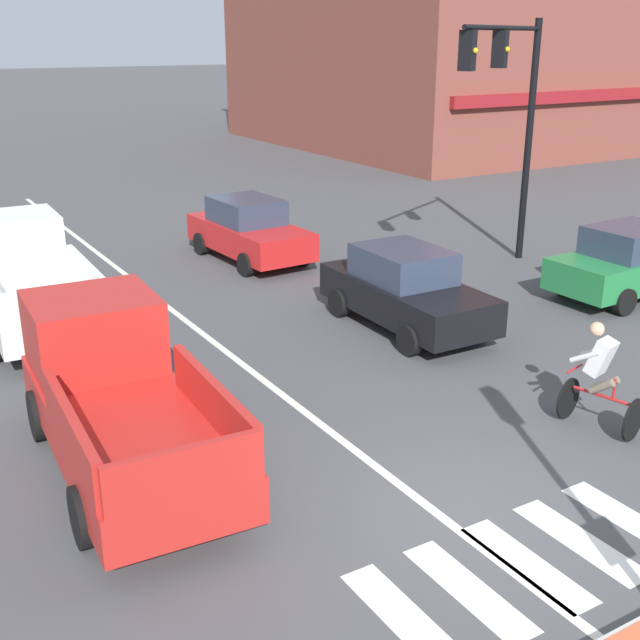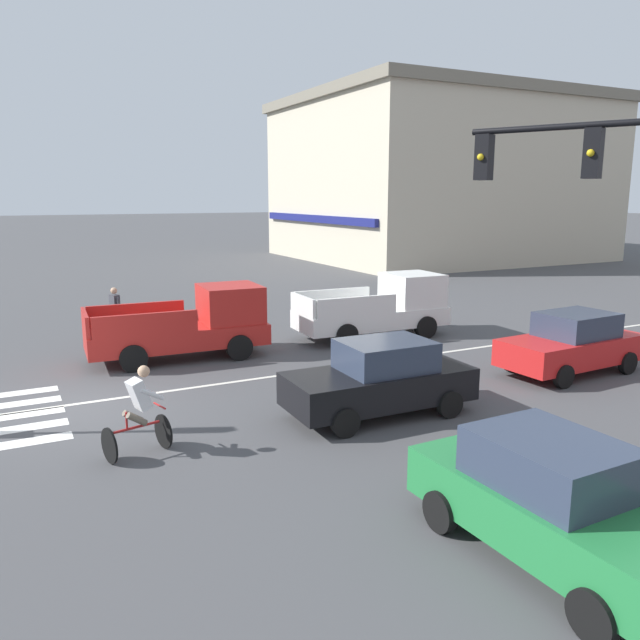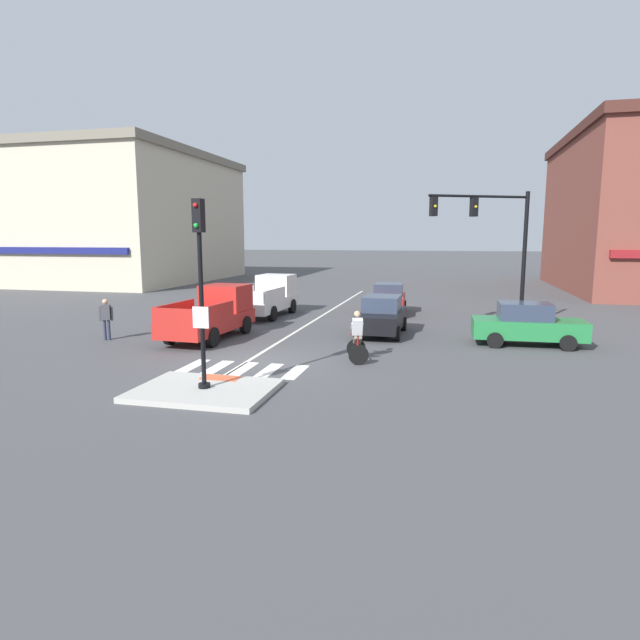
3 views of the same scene
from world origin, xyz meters
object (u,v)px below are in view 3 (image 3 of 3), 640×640
at_px(traffic_light_mast, 495,234).
at_px(car_green_cross_right, 527,324).
at_px(car_red_eastbound_far, 388,299).
at_px(car_black_eastbound_mid, 382,316).
at_px(signal_pole, 200,277).
at_px(pedestrian_at_curb_left, 106,316).
at_px(cyclist, 357,335).
at_px(pickup_truck_red_westbound_near, 214,314).
at_px(pickup_truck_white_westbound_far, 269,297).

distance_m(traffic_light_mast, car_green_cross_right, 4.75).
bearing_deg(car_red_eastbound_far, car_black_eastbound_mid, -86.18).
bearing_deg(car_red_eastbound_far, signal_pole, -100.81).
bearing_deg(pedestrian_at_curb_left, cyclist, -6.82).
relative_size(traffic_light_mast, pickup_truck_red_westbound_near, 1.17).
height_order(traffic_light_mast, car_red_eastbound_far, traffic_light_mast).
relative_size(car_green_cross_right, car_red_eastbound_far, 0.99).
bearing_deg(pickup_truck_white_westbound_far, car_red_eastbound_far, 18.80).
bearing_deg(pickup_truck_white_westbound_far, cyclist, -55.90).
relative_size(car_black_eastbound_mid, pickup_truck_red_westbound_near, 0.80).
height_order(car_red_eastbound_far, cyclist, cyclist).
relative_size(car_black_eastbound_mid, cyclist, 2.46).
distance_m(car_green_cross_right, pedestrian_at_curb_left, 16.56).
xyz_separation_m(signal_pole, car_red_eastbound_far, (3.07, 16.10, -2.30)).
xyz_separation_m(car_red_eastbound_far, pickup_truck_white_westbound_far, (-6.09, -2.07, 0.17)).
xyz_separation_m(signal_pole, pedestrian_at_curb_left, (-7.12, 5.91, -2.13)).
bearing_deg(pedestrian_at_curb_left, car_black_eastbound_mid, 19.94).
relative_size(traffic_light_mast, cyclist, 3.62).
xyz_separation_m(signal_pole, cyclist, (3.32, 4.66, -2.24)).
distance_m(pickup_truck_red_westbound_near, cyclist, 7.10).
height_order(traffic_light_mast, pickup_truck_red_westbound_near, traffic_light_mast).
bearing_deg(car_black_eastbound_mid, car_red_eastbound_far, 93.82).
height_order(car_green_cross_right, pickup_truck_red_westbound_near, pickup_truck_red_westbound_near).
distance_m(traffic_light_mast, car_black_eastbound_mid, 6.10).
bearing_deg(car_green_cross_right, car_black_eastbound_mid, 170.31).
bearing_deg(car_green_cross_right, car_red_eastbound_far, 129.92).
relative_size(traffic_light_mast, pickup_truck_white_westbound_far, 1.18).
xyz_separation_m(traffic_light_mast, car_green_cross_right, (1.11, -3.10, -3.43)).
bearing_deg(signal_pole, cyclist, 54.56).
bearing_deg(pedestrian_at_curb_left, car_green_cross_right, 10.01).
height_order(signal_pole, cyclist, signal_pole).
bearing_deg(traffic_light_mast, car_green_cross_right, -70.21).
bearing_deg(signal_pole, car_black_eastbound_mid, 70.29).
xyz_separation_m(car_red_eastbound_far, pickup_truck_red_westbound_near, (-6.25, -8.58, 0.17)).
xyz_separation_m(car_black_eastbound_mid, pickup_truck_white_westbound_far, (-6.52, 4.26, 0.17)).
relative_size(signal_pole, car_red_eastbound_far, 1.18).
bearing_deg(car_green_cross_right, pickup_truck_white_westbound_far, 156.79).
relative_size(car_green_cross_right, cyclist, 2.46).
relative_size(signal_pole, pickup_truck_white_westbound_far, 0.95).
xyz_separation_m(cyclist, pedestrian_at_curb_left, (-10.44, 1.25, 0.11)).
xyz_separation_m(traffic_light_mast, pedestrian_at_curb_left, (-15.19, -5.97, -3.25)).
relative_size(car_black_eastbound_mid, car_green_cross_right, 1.00).
bearing_deg(signal_pole, traffic_light_mast, 55.80).
xyz_separation_m(car_black_eastbound_mid, cyclist, (-0.18, -5.10, 0.06)).
bearing_deg(car_black_eastbound_mid, pickup_truck_red_westbound_near, -161.43).
relative_size(signal_pole, car_black_eastbound_mid, 1.19).
bearing_deg(cyclist, car_green_cross_right, 35.09).
xyz_separation_m(signal_pole, pickup_truck_white_westbound_far, (-3.02, 14.02, -2.13)).
height_order(traffic_light_mast, car_black_eastbound_mid, traffic_light_mast).
relative_size(traffic_light_mast, car_black_eastbound_mid, 1.47).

